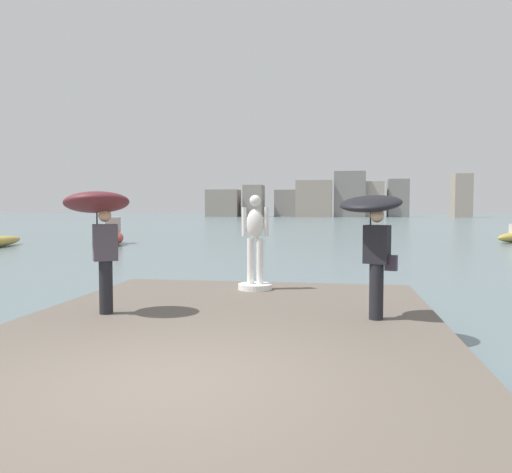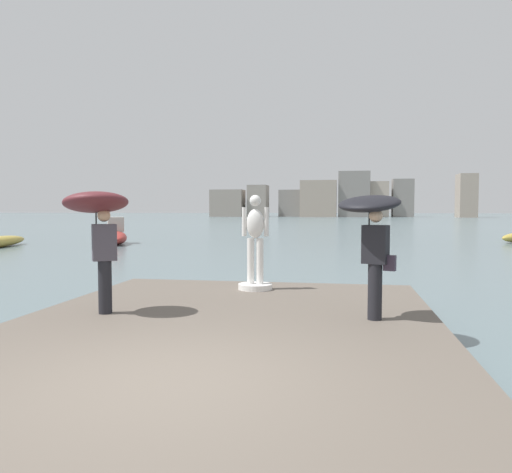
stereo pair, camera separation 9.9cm
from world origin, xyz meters
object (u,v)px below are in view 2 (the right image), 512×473
object	(u,v)px
statue_white_figure	(255,251)
onlooker_left	(98,216)
onlooker_right	(372,223)
boat_near	(116,235)

from	to	relation	value
statue_white_figure	onlooker_left	size ratio (longest dim) A/B	0.98
onlooker_right	onlooker_left	bearing A→B (deg)	-175.66
boat_near	onlooker_right	bearing A→B (deg)	-56.11
statue_white_figure	onlooker_left	bearing A→B (deg)	-126.14
boat_near	onlooker_left	bearing A→B (deg)	-65.67
onlooker_right	boat_near	bearing A→B (deg)	123.89
statue_white_figure	onlooker_left	distance (m)	3.69
onlooker_right	boat_near	xyz separation A→B (m)	(-13.93, 20.74, -1.35)
statue_white_figure	onlooker_left	xyz separation A→B (m)	(-2.12, -2.91, 0.79)
statue_white_figure	onlooker_right	world-z (taller)	statue_white_figure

